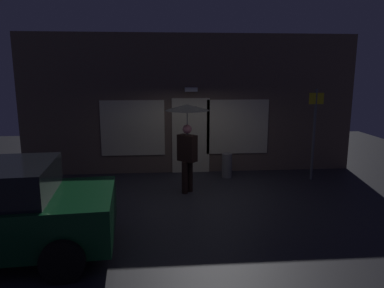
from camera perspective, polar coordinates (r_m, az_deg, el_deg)
The scene contains 5 objects.
ground_plane at distance 8.81m, azimuth 0.95°, elevation -8.26°, with size 18.00×18.00×0.00m, color #26262B.
building_facade at distance 10.68m, azimuth -0.28°, elevation 6.14°, with size 9.71×0.48×4.01m.
person_with_umbrella at distance 8.72m, azimuth -0.76°, elevation 2.66°, with size 1.07×1.07×2.19m.
street_sign_post at distance 10.39m, azimuth 18.62°, elevation 2.20°, with size 0.40×0.07×2.50m.
sidewalk_bollard at distance 10.33m, azimuth 5.50°, elevation -3.35°, with size 0.28×0.28×0.69m, color slate.
Camera 1 is at (-0.83, -8.26, 2.95)m, focal length 33.97 mm.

